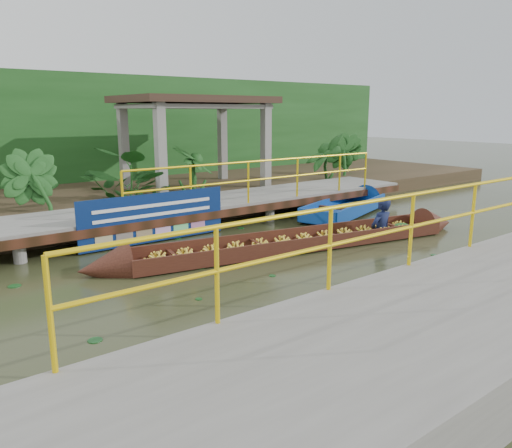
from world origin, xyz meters
TOP-DOWN VIEW (x-y plane):
  - ground at (0.00, 0.00)m, footprint 80.00×80.00m
  - land_strip at (0.00, 7.50)m, footprint 30.00×8.00m
  - far_dock at (0.02, 3.43)m, footprint 16.00×2.06m
  - near_dock at (1.00, -4.20)m, footprint 18.00×2.40m
  - pavilion at (3.00, 6.30)m, footprint 4.40×3.00m
  - foliage_backdrop at (0.00, 10.00)m, footprint 30.00×0.80m
  - vendor_boat at (2.12, 0.21)m, footprint 8.63×2.49m
  - moored_blue_boat at (5.92, 2.29)m, footprint 4.05×2.23m
  - blue_banner at (-0.34, 2.48)m, footprint 3.33×0.04m
  - tropical_plants at (2.25, 5.30)m, footprint 14.24×1.24m

SIDE VIEW (x-z plane):
  - ground at x=0.00m, z-range 0.00..0.00m
  - moored_blue_boat at x=5.92m, z-range -0.30..0.64m
  - land_strip at x=0.00m, z-range 0.00..0.45m
  - vendor_boat at x=2.12m, z-range -0.77..1.24m
  - near_dock at x=1.00m, z-range -0.56..1.16m
  - far_dock at x=0.02m, z-range -0.35..1.30m
  - blue_banner at x=-0.34m, z-range 0.04..1.08m
  - tropical_plants at x=2.25m, z-range 0.45..2.00m
  - foliage_backdrop at x=0.00m, z-range 0.00..4.00m
  - pavilion at x=3.00m, z-range 1.32..4.32m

